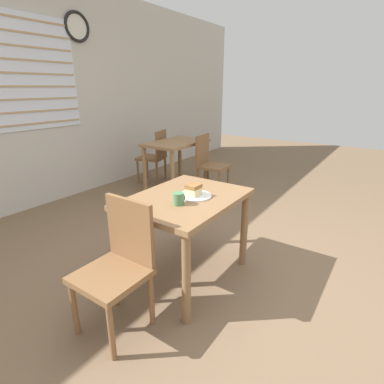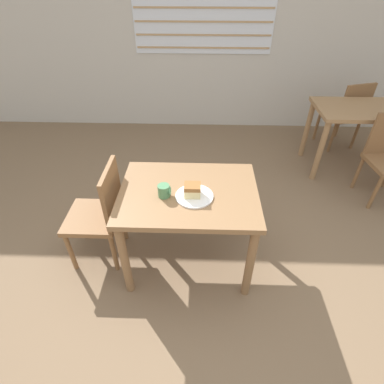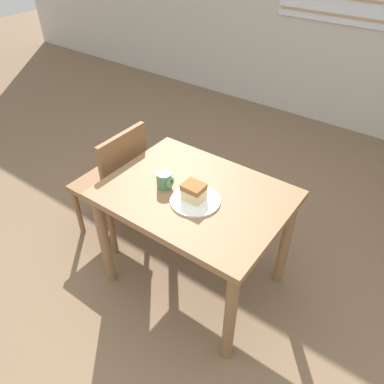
{
  "view_description": "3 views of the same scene",
  "coord_description": "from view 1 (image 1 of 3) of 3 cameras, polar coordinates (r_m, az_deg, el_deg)",
  "views": [
    {
      "loc": [
        -1.84,
        -0.77,
        1.5
      ],
      "look_at": [
        -0.08,
        0.43,
        0.74
      ],
      "focal_mm": 28.0,
      "sensor_mm": 36.0,
      "label": 1
    },
    {
      "loc": [
        -0.03,
        -1.14,
        1.98
      ],
      "look_at": [
        -0.08,
        0.38,
        0.78
      ],
      "focal_mm": 28.0,
      "sensor_mm": 36.0,
      "label": 2
    },
    {
      "loc": [
        0.78,
        -0.77,
        1.93
      ],
      "look_at": [
        -0.08,
        0.41,
        0.76
      ],
      "focal_mm": 35.0,
      "sensor_mm": 36.0,
      "label": 3
    }
  ],
  "objects": [
    {
      "name": "wall_back",
      "position": [
        4.23,
        -30.9,
        15.6
      ],
      "size": [
        10.0,
        0.1,
        2.8
      ],
      "color": "beige",
      "rests_on": "ground_plane"
    },
    {
      "name": "dining_table_far",
      "position": [
        4.52,
        -3.01,
        7.98
      ],
      "size": [
        0.95,
        0.61,
        0.73
      ],
      "color": "#9E754C",
      "rests_on": "ground_plane"
    },
    {
      "name": "cake_slice",
      "position": [
        2.26,
        0.28,
        0.4
      ],
      "size": [
        0.11,
        0.09,
        0.09
      ],
      "color": "beige",
      "rests_on": "plate"
    },
    {
      "name": "chair_far_corner",
      "position": [
        4.38,
        3.33,
        5.65
      ],
      "size": [
        0.43,
        0.43,
        0.85
      ],
      "rotation": [
        0.0,
        0.0,
        0.1
      ],
      "color": "brown",
      "rests_on": "ground_plane"
    },
    {
      "name": "chair_far_opposite",
      "position": [
        4.92,
        -7.08,
        7.05
      ],
      "size": [
        0.49,
        0.49,
        0.85
      ],
      "rotation": [
        0.0,
        0.0,
        3.43
      ],
      "color": "brown",
      "rests_on": "ground_plane"
    },
    {
      "name": "chair_near_window",
      "position": [
        1.97,
        -13.83,
        -13.04
      ],
      "size": [
        0.4,
        0.4,
        0.85
      ],
      "rotation": [
        0.0,
        0.0,
        -1.57
      ],
      "color": "brown",
      "rests_on": "ground_plane"
    },
    {
      "name": "coffee_mug",
      "position": [
        2.12,
        -2.55,
        -1.26
      ],
      "size": [
        0.09,
        0.08,
        0.09
      ],
      "color": "#4C8456",
      "rests_on": "dining_table_near"
    },
    {
      "name": "plate",
      "position": [
        2.29,
        0.52,
        -0.7
      ],
      "size": [
        0.26,
        0.26,
        0.01
      ],
      "color": "white",
      "rests_on": "dining_table_near"
    },
    {
      "name": "ground_plane",
      "position": [
        2.5,
        9.78,
        -17.71
      ],
      "size": [
        14.0,
        14.0,
        0.0
      ],
      "primitive_type": "plane",
      "color": "#7A6047"
    },
    {
      "name": "dining_table_near",
      "position": [
        2.33,
        -1.24,
        -3.41
      ],
      "size": [
        0.96,
        0.72,
        0.7
      ],
      "color": "olive",
      "rests_on": "ground_plane"
    }
  ]
}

